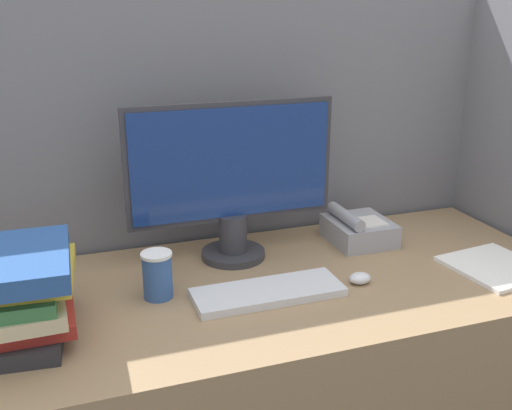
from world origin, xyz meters
name	(u,v)px	position (x,y,z in m)	size (l,w,h in m)	color
cubicle_panel_rear	(224,228)	(0.00, 0.73, 0.74)	(2.05, 0.04, 1.49)	slate
desk	(265,402)	(0.00, 0.35, 0.37)	(1.65, 0.69, 0.73)	#937551
monitor	(232,182)	(-0.03, 0.54, 0.95)	(0.58, 0.18, 0.44)	#333338
keyboard	(268,292)	(-0.02, 0.28, 0.74)	(0.37, 0.13, 0.02)	silver
mouse	(360,278)	(0.23, 0.27, 0.74)	(0.06, 0.05, 0.03)	silver
coffee_cup	(157,275)	(-0.27, 0.37, 0.79)	(0.08, 0.08, 0.12)	#335999
book_stack	(16,294)	(-0.59, 0.29, 0.83)	(0.26, 0.31, 0.20)	#262628
desk_telephone	(358,229)	(0.36, 0.52, 0.77)	(0.17, 0.19, 0.10)	#99999E
paper_pile	(496,267)	(0.62, 0.22, 0.74)	(0.25, 0.26, 0.01)	white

